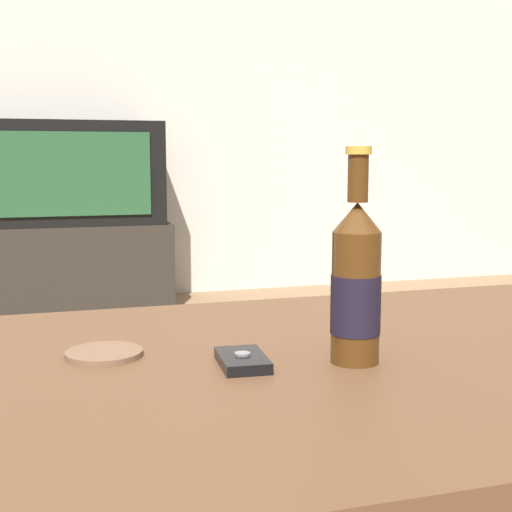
% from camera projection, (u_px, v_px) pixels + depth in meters
% --- Properties ---
extents(back_wall, '(8.00, 0.05, 2.60)m').
position_uv_depth(back_wall, '(102.00, 50.00, 3.70)').
color(back_wall, beige).
rests_on(back_wall, ground_plane).
extents(coffee_table, '(1.35, 0.78, 0.49)m').
position_uv_depth(coffee_table, '(321.00, 402.00, 0.95)').
color(coffee_table, brown).
rests_on(coffee_table, ground_plane).
extents(tv_stand, '(0.94, 0.41, 0.43)m').
position_uv_depth(tv_stand, '(74.00, 267.00, 3.53)').
color(tv_stand, '#28231E').
rests_on(tv_stand, ground_plane).
extents(television, '(0.87, 0.41, 0.49)m').
position_uv_depth(television, '(71.00, 173.00, 3.46)').
color(television, black).
rests_on(television, tv_stand).
extents(beer_bottle, '(0.06, 0.06, 0.28)m').
position_uv_depth(beer_bottle, '(356.00, 284.00, 0.91)').
color(beer_bottle, '#47280F').
rests_on(beer_bottle, coffee_table).
extents(cell_phone, '(0.06, 0.10, 0.02)m').
position_uv_depth(cell_phone, '(242.00, 360.00, 0.90)').
color(cell_phone, black).
rests_on(cell_phone, coffee_table).
extents(coaster, '(0.10, 0.10, 0.01)m').
position_uv_depth(coaster, '(104.00, 354.00, 0.94)').
color(coaster, brown).
rests_on(coaster, coffee_table).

